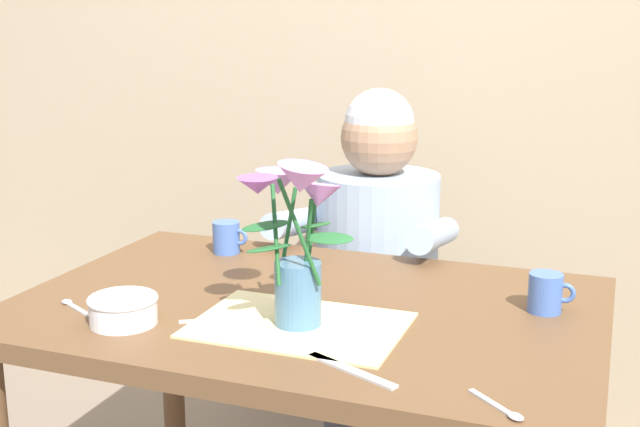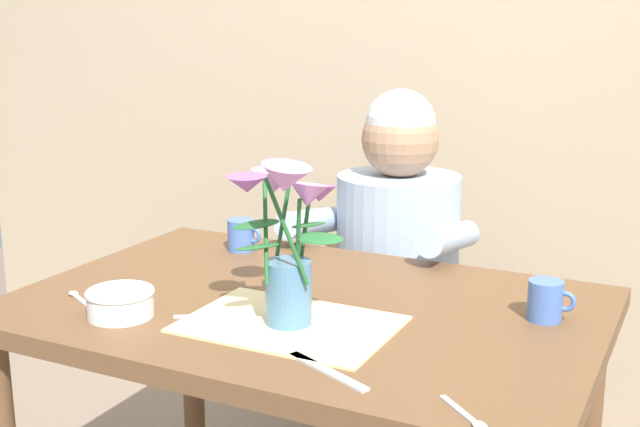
{
  "view_description": "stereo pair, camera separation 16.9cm",
  "coord_description": "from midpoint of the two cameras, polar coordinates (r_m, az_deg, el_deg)",
  "views": [
    {
      "loc": [
        0.59,
        -1.49,
        1.31
      ],
      "look_at": [
        0.01,
        0.05,
        0.92
      ],
      "focal_mm": 45.75,
      "sensor_mm": 36.0,
      "label": 1
    },
    {
      "loc": [
        0.75,
        -1.43,
        1.31
      ],
      "look_at": [
        0.01,
        0.05,
        0.92
      ],
      "focal_mm": 45.75,
      "sensor_mm": 36.0,
      "label": 2
    }
  ],
  "objects": [
    {
      "name": "dining_table",
      "position": [
        1.74,
        1.78,
        -9.25
      ],
      "size": [
        1.2,
        0.8,
        0.74
      ],
      "color": "brown",
      "rests_on": "ground_plane"
    },
    {
      "name": "dinner_knife",
      "position": [
        1.38,
        4.1,
        -11.03
      ],
      "size": [
        0.18,
        0.09,
        0.0
      ],
      "primitive_type": "cube",
      "rotation": [
        0.0,
        0.0,
        -0.42
      ],
      "color": "silver",
      "rests_on": "dining_table"
    },
    {
      "name": "ceramic_mug",
      "position": [
        2.07,
        -3.19,
        -1.54
      ],
      "size": [
        0.09,
        0.07,
        0.08
      ],
      "color": "#476BB7",
      "rests_on": "dining_table"
    },
    {
      "name": "coffee_cup",
      "position": [
        1.68,
        18.37,
        -5.84
      ],
      "size": [
        0.09,
        0.07,
        0.08
      ],
      "color": "#476BB7",
      "rests_on": "dining_table"
    },
    {
      "name": "seated_person",
      "position": [
        2.32,
        7.45,
        -5.6
      ],
      "size": [
        0.45,
        0.47,
        1.14
      ],
      "rotation": [
        0.0,
        0.0,
        -0.07
      ],
      "color": "#4C4C56",
      "rests_on": "ground_plane"
    },
    {
      "name": "spoon_1",
      "position": [
        1.78,
        -14.0,
        -5.73
      ],
      "size": [
        0.11,
        0.07,
        0.01
      ],
      "color": "silver",
      "rests_on": "dining_table"
    },
    {
      "name": "spoon_0",
      "position": [
        1.63,
        -4.48,
        -7.16
      ],
      "size": [
        0.11,
        0.07,
        0.01
      ],
      "color": "silver",
      "rests_on": "dining_table"
    },
    {
      "name": "spoon_2",
      "position": [
        1.27,
        14.35,
        -13.78
      ],
      "size": [
        0.1,
        0.09,
        0.01
      ],
      "color": "silver",
      "rests_on": "dining_table"
    },
    {
      "name": "striped_placemat",
      "position": [
        1.58,
        0.95,
        -7.8
      ],
      "size": [
        0.4,
        0.28,
        0.0
      ],
      "primitive_type": "cube",
      "color": "beige",
      "rests_on": "dining_table"
    },
    {
      "name": "flower_vase",
      "position": [
        1.53,
        0.8,
        -1.43
      ],
      "size": [
        0.22,
        0.29,
        0.34
      ],
      "color": "teal",
      "rests_on": "dining_table"
    },
    {
      "name": "ceramic_bowl",
      "position": [
        1.64,
        -10.94,
        -6.14
      ],
      "size": [
        0.14,
        0.14,
        0.06
      ],
      "color": "white",
      "rests_on": "dining_table"
    },
    {
      "name": "wood_panel_backdrop",
      "position": [
        2.6,
        11.82,
        11.75
      ],
      "size": [
        4.0,
        0.1,
        2.5
      ],
      "primitive_type": "cube",
      "color": "tan",
      "rests_on": "ground_plane"
    }
  ]
}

